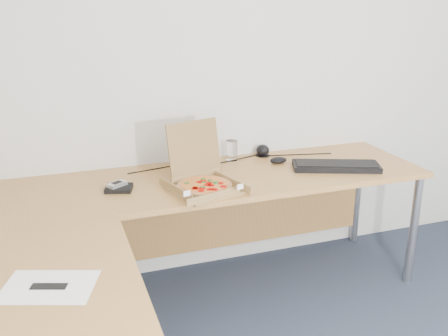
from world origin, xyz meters
name	(u,v)px	position (x,y,z in m)	size (l,w,h in m)	color
desk	(170,221)	(-0.82, 0.97, 0.70)	(2.50, 2.20, 0.73)	#B57C3E
pizza_box	(203,182)	(-0.58, 1.24, 0.77)	(0.32, 0.37, 0.33)	olive
drinking_glass	(232,150)	(-0.26, 1.66, 0.79)	(0.07, 0.07, 0.12)	white
keyboard	(336,166)	(0.25, 1.30, 0.75)	(0.50, 0.18, 0.03)	black
mouse	(278,160)	(-0.02, 1.51, 0.75)	(0.11, 0.07, 0.04)	black
wallet	(119,188)	(-1.00, 1.37, 0.74)	(0.14, 0.11, 0.02)	black
phone	(117,184)	(-1.01, 1.38, 0.76)	(0.10, 0.05, 0.02)	#B2B5BA
paper_sheet	(49,287)	(-1.37, 0.51, 0.73)	(0.32, 0.22, 0.00)	white
dome_speaker	(263,150)	(-0.05, 1.68, 0.77)	(0.09, 0.09, 0.08)	black
cable_bundle	(229,161)	(-0.29, 1.64, 0.73)	(0.63, 0.04, 0.01)	black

